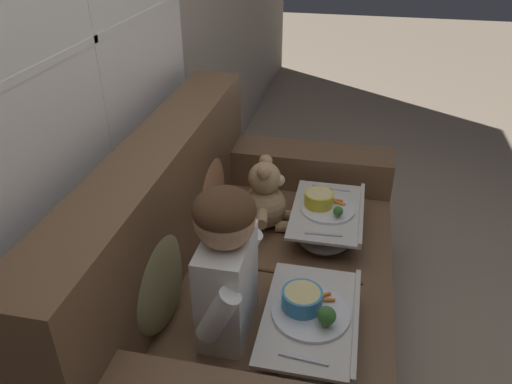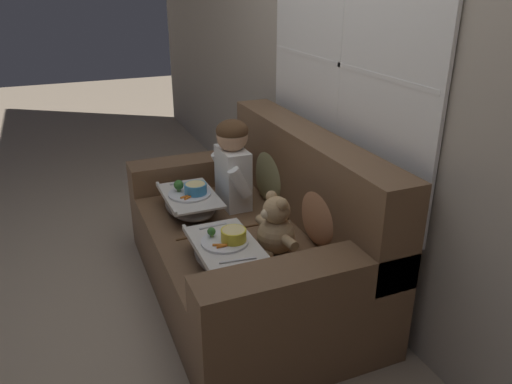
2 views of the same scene
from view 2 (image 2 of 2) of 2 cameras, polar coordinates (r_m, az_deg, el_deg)
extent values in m
plane|color=tan|center=(2.97, -1.25, -11.16)|extent=(14.00, 14.00, 0.00)
cube|color=#A89E8E|center=(2.75, 10.52, 14.92)|extent=(8.00, 0.05, 2.60)
cube|color=white|center=(2.73, 9.68, 14.15)|extent=(1.57, 0.02, 1.40)
cube|color=black|center=(2.73, 9.79, 14.16)|extent=(1.52, 0.01, 1.35)
cube|color=white|center=(2.73, 9.60, 14.15)|extent=(0.02, 0.02, 1.35)
cube|color=white|center=(2.73, 9.60, 14.15)|extent=(1.52, 0.02, 0.02)
cube|color=brown|center=(2.86, -1.29, -7.76)|extent=(1.67, 0.99, 0.41)
cube|color=brown|center=(2.81, 5.99, 1.87)|extent=(1.67, 0.22, 0.50)
cube|color=brown|center=(3.36, -5.86, 2.57)|extent=(0.22, 0.99, 0.18)
cube|color=brown|center=(2.15, 5.83, -10.22)|extent=(0.22, 0.99, 0.18)
cube|color=#513219|center=(2.75, -1.72, -4.11)|extent=(0.01, 0.73, 0.01)
ellipsoid|color=#898456|center=(3.05, 1.88, 2.62)|extent=(0.41, 0.20, 0.42)
ellipsoid|color=#B2754C|center=(2.55, 7.59, -1.94)|extent=(0.37, 0.18, 0.38)
cube|color=white|center=(2.97, -2.65, 1.67)|extent=(0.26, 0.15, 0.36)
sphere|color=tan|center=(2.88, -2.74, 6.40)|extent=(0.18, 0.18, 0.18)
ellipsoid|color=#4C331E|center=(2.87, -2.75, 7.01)|extent=(0.19, 0.19, 0.13)
cylinder|color=white|center=(3.09, -3.87, 3.05)|extent=(0.07, 0.14, 0.20)
cylinder|color=white|center=(2.82, -1.88, 1.07)|extent=(0.07, 0.14, 0.20)
sphere|color=tan|center=(2.48, 2.30, -4.97)|extent=(0.19, 0.19, 0.19)
sphere|color=tan|center=(2.42, 2.35, -2.07)|extent=(0.14, 0.14, 0.14)
sphere|color=tan|center=(2.44, 1.78, -0.51)|extent=(0.06, 0.06, 0.06)
sphere|color=tan|center=(2.36, 2.99, -1.35)|extent=(0.06, 0.06, 0.06)
sphere|color=beige|center=(2.40, 1.11, -2.52)|extent=(0.05, 0.05, 0.05)
sphere|color=black|center=(2.39, 0.83, -2.51)|extent=(0.02, 0.02, 0.02)
cylinder|color=tan|center=(2.57, 0.91, -3.47)|extent=(0.10, 0.06, 0.05)
cylinder|color=tan|center=(2.38, 3.82, -5.78)|extent=(0.10, 0.06, 0.05)
cylinder|color=tan|center=(2.51, -0.10, -6.48)|extent=(0.06, 0.09, 0.05)
cylinder|color=tan|center=(2.44, 0.87, -7.35)|extent=(0.06, 0.09, 0.05)
ellipsoid|color=slate|center=(2.94, -7.52, -1.41)|extent=(0.45, 0.28, 0.10)
cube|color=beige|center=(2.92, -7.58, -0.42)|extent=(0.47, 0.30, 0.01)
cube|color=beige|center=(2.89, -10.26, -0.59)|extent=(0.47, 0.02, 0.02)
cylinder|color=silver|center=(2.92, -7.59, -0.21)|extent=(0.25, 0.25, 0.01)
cylinder|color=#3889C1|center=(2.89, -6.92, 0.39)|extent=(0.13, 0.13, 0.06)
cylinder|color=#E5D189|center=(2.88, -6.95, 0.86)|extent=(0.11, 0.11, 0.01)
sphere|color=#38702D|center=(2.93, -8.84, 0.81)|extent=(0.06, 0.06, 0.06)
cylinder|color=#7A9E56|center=(2.94, -8.80, 0.27)|extent=(0.02, 0.02, 0.03)
cylinder|color=orange|center=(2.86, -8.01, -0.50)|extent=(0.03, 0.07, 0.01)
cylinder|color=orange|center=(2.84, -7.72, -0.60)|extent=(0.04, 0.06, 0.01)
cube|color=silver|center=(3.08, -8.49, 1.01)|extent=(0.02, 0.14, 0.01)
ellipsoid|color=slate|center=(2.42, -3.56, -7.08)|extent=(0.44, 0.28, 0.10)
cube|color=beige|center=(2.39, -3.60, -5.93)|extent=(0.46, 0.29, 0.01)
cube|color=beige|center=(2.35, -6.83, -6.24)|extent=(0.46, 0.02, 0.02)
cylinder|color=silver|center=(2.39, -3.60, -5.68)|extent=(0.23, 0.23, 0.01)
cylinder|color=yellow|center=(2.37, -2.58, -4.95)|extent=(0.12, 0.12, 0.06)
cylinder|color=#E5D189|center=(2.36, -2.59, -4.42)|extent=(0.11, 0.11, 0.01)
sphere|color=#38702D|center=(2.41, -5.11, -4.52)|extent=(0.04, 0.04, 0.04)
cylinder|color=#7A9E56|center=(2.42, -5.10, -4.96)|extent=(0.02, 0.02, 0.02)
cylinder|color=orange|center=(2.33, -4.31, -6.05)|extent=(0.03, 0.06, 0.01)
cylinder|color=orange|center=(2.32, -3.93, -6.21)|extent=(0.01, 0.05, 0.01)
cube|color=silver|center=(2.54, -4.95, -3.89)|extent=(0.02, 0.14, 0.01)
cube|color=silver|center=(2.24, -2.07, -7.80)|extent=(0.03, 0.17, 0.01)
camera|label=1|loc=(3.80, -14.68, 22.21)|focal=35.00mm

